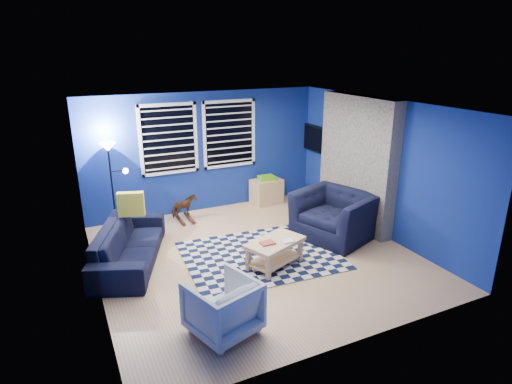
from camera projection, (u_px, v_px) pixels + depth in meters
floor at (256, 256)px, 7.19m from camera, size 5.00×5.00×0.00m
ceiling at (256, 106)px, 6.39m from camera, size 5.00×5.00×0.00m
wall_back at (205, 152)px, 8.93m from camera, size 5.00×0.00×5.00m
wall_left at (89, 210)px, 5.77m from camera, size 0.00×5.00×5.00m
wall_right at (380, 167)px, 7.81m from camera, size 0.00×5.00×5.00m
fireplace at (356, 165)px, 8.19m from camera, size 0.65×2.00×2.50m
window_left at (169, 139)px, 8.48m from camera, size 1.17×0.06×1.42m
window_right at (230, 134)px, 9.01m from camera, size 1.17×0.06×1.42m
tv at (317, 139)px, 9.45m from camera, size 0.07×1.00×0.58m
rug at (260, 255)px, 7.20m from camera, size 2.64×2.17×0.02m
sofa at (129, 244)px, 6.90m from camera, size 2.32×1.57×0.63m
armchair_big at (334, 216)px, 7.78m from camera, size 1.63×1.53×0.85m
armchair_bent at (223, 307)px, 5.17m from camera, size 0.95×0.96×0.70m
rocking_horse at (184, 207)px, 8.59m from camera, size 0.43×0.57×0.44m
coffee_table at (275, 248)px, 6.75m from camera, size 1.07×0.86×0.47m
cabinet at (266, 191)px, 9.56m from camera, size 0.70×0.51×0.64m
floor_lamp at (110, 159)px, 7.89m from camera, size 0.46×0.28×1.68m
throw_pillow at (131, 204)px, 7.16m from camera, size 0.45×0.26×0.41m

